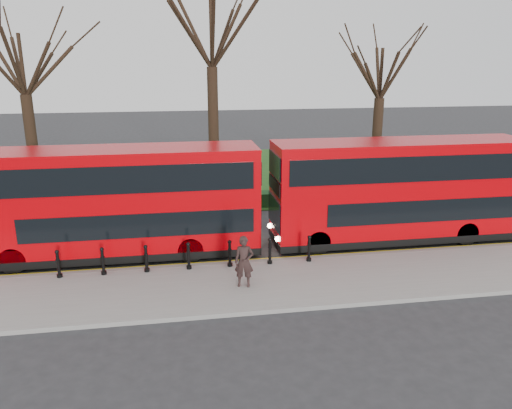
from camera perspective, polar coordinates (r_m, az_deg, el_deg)
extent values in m
plane|color=#28282B|center=(20.40, -7.93, -6.17)|extent=(120.00, 120.00, 0.00)
cube|color=gray|center=(17.62, -7.64, -9.64)|extent=(60.00, 4.00, 0.15)
cube|color=slate|center=(19.44, -7.85, -7.08)|extent=(60.00, 0.25, 0.16)
cube|color=#1E4918|center=(34.73, -8.70, 3.30)|extent=(60.00, 18.00, 0.06)
cube|color=black|center=(26.70, -8.42, 0.17)|extent=(60.00, 0.90, 0.80)
cube|color=yellow|center=(19.75, -7.87, -6.92)|extent=(60.00, 0.10, 0.01)
cube|color=yellow|center=(19.93, -7.89, -6.70)|extent=(60.00, 0.10, 0.01)
cylinder|color=black|center=(30.26, -24.16, 5.79)|extent=(0.60, 0.60, 5.91)
cylinder|color=black|center=(29.24, -4.87, 8.23)|extent=(0.60, 0.60, 7.31)
cylinder|color=black|center=(31.76, 13.59, 6.80)|extent=(0.60, 0.60, 5.47)
cylinder|color=black|center=(19.38, -21.66, -6.38)|extent=(0.15, 0.15, 1.00)
cylinder|color=black|center=(19.10, -17.10, -6.26)|extent=(0.15, 0.15, 1.00)
cylinder|color=black|center=(18.94, -12.43, -6.10)|extent=(0.15, 0.15, 1.00)
cylinder|color=black|center=(18.90, -7.71, -5.89)|extent=(0.15, 0.15, 1.00)
cylinder|color=black|center=(18.99, -3.02, -5.65)|extent=(0.15, 0.15, 1.00)
cylinder|color=black|center=(19.21, 1.60, -5.37)|extent=(0.15, 0.15, 1.00)
cylinder|color=black|center=(19.54, 6.09, -5.07)|extent=(0.15, 0.15, 1.00)
cube|color=#B80006|center=(20.51, -15.37, 0.55)|extent=(11.02, 2.50, 4.06)
cube|color=black|center=(21.15, -14.95, -4.88)|extent=(11.04, 2.52, 0.30)
cube|color=black|center=(19.44, -13.21, -2.40)|extent=(8.82, 0.04, 0.95)
cube|color=black|center=(19.03, -15.97, 2.65)|extent=(10.42, 0.04, 1.05)
cylinder|color=black|center=(20.86, -26.04, -5.75)|extent=(1.00, 0.30, 1.00)
cylinder|color=black|center=(22.84, -24.55, -3.71)|extent=(1.00, 0.30, 1.00)
cylinder|color=black|center=(19.93, -7.49, -5.14)|extent=(1.00, 0.30, 1.00)
cylinder|color=black|center=(22.00, -7.71, -3.06)|extent=(1.00, 0.30, 1.00)
cube|color=#B80006|center=(22.51, 16.09, 1.88)|extent=(11.04, 2.51, 4.06)
cube|color=black|center=(23.09, 15.69, -3.12)|extent=(11.06, 2.53, 0.30)
cube|color=black|center=(21.97, 19.22, -0.71)|extent=(8.83, 0.04, 0.95)
cube|color=black|center=(21.17, 17.76, 3.86)|extent=(10.43, 0.04, 1.05)
cube|color=black|center=(20.69, 2.14, 2.21)|extent=(0.06, 2.21, 0.55)
cylinder|color=black|center=(20.70, 7.11, -4.30)|extent=(1.00, 0.30, 1.00)
cylinder|color=black|center=(22.70, 5.55, -2.37)|extent=(1.00, 0.30, 1.00)
cylinder|color=black|center=(23.40, 22.89, -3.06)|extent=(1.00, 0.30, 1.00)
cylinder|color=black|center=(25.18, 20.29, -1.44)|extent=(1.00, 0.30, 1.00)
imported|color=black|center=(17.22, -1.37, -6.55)|extent=(0.74, 0.57, 1.81)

